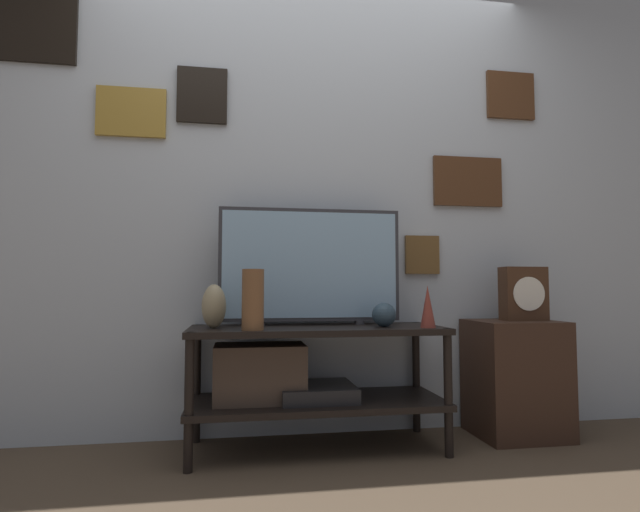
% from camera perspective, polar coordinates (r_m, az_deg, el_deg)
% --- Properties ---
extents(ground_plane, '(12.00, 12.00, 0.00)m').
position_cam_1_polar(ground_plane, '(2.31, 0.80, -23.28)').
color(ground_plane, '#4C3D2D').
extents(wall_back, '(6.40, 0.08, 2.70)m').
position_cam_1_polar(wall_back, '(2.80, -1.38, 8.26)').
color(wall_back, '#B2BCC6').
rests_on(wall_back, ground_plane).
extents(media_console, '(1.23, 0.48, 0.59)m').
position_cam_1_polar(media_console, '(2.48, -2.91, -13.14)').
color(media_console, black).
rests_on(media_console, ground_plane).
extents(television, '(0.93, 0.05, 0.60)m').
position_cam_1_polar(television, '(2.56, -1.08, -1.03)').
color(television, '#333338').
rests_on(television, media_console).
extents(vase_urn_stoneware, '(0.11, 0.12, 0.21)m').
position_cam_1_polar(vase_urn_stoneware, '(2.41, -12.03, -5.64)').
color(vase_urn_stoneware, tan).
rests_on(vase_urn_stoneware, media_console).
extents(vase_round_glass, '(0.12, 0.12, 0.12)m').
position_cam_1_polar(vase_round_glass, '(2.46, 7.32, -6.68)').
color(vase_round_glass, '#2D4251').
rests_on(vase_round_glass, media_console).
extents(vase_slim_bronze, '(0.07, 0.07, 0.20)m').
position_cam_1_polar(vase_slim_bronze, '(2.45, 12.21, -5.66)').
color(vase_slim_bronze, brown).
rests_on(vase_slim_bronze, media_console).
extents(vase_tall_ceramic, '(0.10, 0.10, 0.27)m').
position_cam_1_polar(vase_tall_ceramic, '(2.27, -7.68, -4.96)').
color(vase_tall_ceramic, brown).
rests_on(vase_tall_ceramic, media_console).
extents(side_table, '(0.44, 0.39, 0.60)m').
position_cam_1_polar(side_table, '(2.91, 21.43, -12.83)').
color(side_table, '#382319').
rests_on(side_table, ground_plane).
extents(mantel_clock, '(0.24, 0.11, 0.29)m').
position_cam_1_polar(mantel_clock, '(2.90, 22.23, -4.00)').
color(mantel_clock, '#422819').
rests_on(mantel_clock, side_table).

